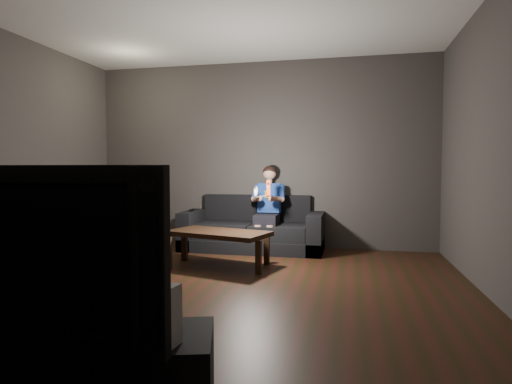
# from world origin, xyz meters

# --- Properties ---
(floor) EXTENTS (5.00, 5.00, 0.00)m
(floor) POSITION_xyz_m (0.00, 0.00, 0.00)
(floor) COLOR black
(floor) RESTS_ON ground
(back_wall) EXTENTS (5.00, 0.04, 2.70)m
(back_wall) POSITION_xyz_m (0.00, 2.50, 1.35)
(back_wall) COLOR #3D3735
(back_wall) RESTS_ON ground
(right_wall) EXTENTS (0.04, 5.00, 2.70)m
(right_wall) POSITION_xyz_m (2.50, 0.00, 1.35)
(right_wall) COLOR #3D3735
(right_wall) RESTS_ON ground
(sofa) EXTENTS (1.97, 0.85, 0.76)m
(sofa) POSITION_xyz_m (-0.03, 2.19, 0.25)
(sofa) COLOR black
(sofa) RESTS_ON floor
(child) EXTENTS (0.46, 0.57, 1.14)m
(child) POSITION_xyz_m (0.19, 2.14, 0.68)
(child) COLOR black
(child) RESTS_ON sofa
(wii_remote_red) EXTENTS (0.06, 0.08, 0.20)m
(wii_remote_red) POSITION_xyz_m (0.28, 1.70, 0.90)
(wii_remote_red) COLOR #E44B1E
(wii_remote_red) RESTS_ON child
(nunchuk_white) EXTENTS (0.06, 0.09, 0.15)m
(nunchuk_white) POSITION_xyz_m (0.11, 1.71, 0.85)
(nunchuk_white) COLOR silver
(nunchuk_white) RESTS_ON child
(wii_remote_black) EXTENTS (0.05, 0.16, 0.03)m
(wii_remote_black) POSITION_xyz_m (-0.92, 2.11, 0.55)
(wii_remote_black) COLOR black
(wii_remote_black) RESTS_ON sofa
(coffee_table) EXTENTS (1.26, 0.86, 0.42)m
(coffee_table) POSITION_xyz_m (-0.18, 1.05, 0.36)
(coffee_table) COLOR black
(coffee_table) RESTS_ON floor
(tv) EXTENTS (1.16, 0.24, 0.66)m
(tv) POSITION_xyz_m (0.12, -2.27, 0.81)
(tv) COLOR black
(tv) RESTS_ON media_console
(wii_console) EXTENTS (0.08, 0.18, 0.22)m
(wii_console) POSITION_xyz_m (0.66, -2.27, 0.60)
(wii_console) COLOR silver
(wii_console) RESTS_ON media_console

